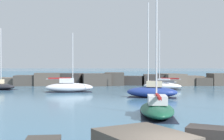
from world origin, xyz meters
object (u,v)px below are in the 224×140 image
at_px(sailboat_moored_0, 69,87).
at_px(sailboat_moored_5, 152,91).
at_px(sailboat_moored_2, 162,85).
at_px(sailboat_moored_6, 157,108).

relative_size(sailboat_moored_0, sailboat_moored_5, 0.75).
distance_m(sailboat_moored_2, sailboat_moored_5, 12.14).
distance_m(sailboat_moored_2, sailboat_moored_6, 24.91).
relative_size(sailboat_moored_2, sailboat_moored_6, 0.92).
xyz_separation_m(sailboat_moored_0, sailboat_moored_6, (9.41, -19.76, -0.16)).
height_order(sailboat_moored_0, sailboat_moored_5, sailboat_moored_5).
xyz_separation_m(sailboat_moored_2, sailboat_moored_5, (-2.99, -11.77, 0.11)).
height_order(sailboat_moored_5, sailboat_moored_6, sailboat_moored_5).
bearing_deg(sailboat_moored_2, sailboat_moored_5, -104.26).
relative_size(sailboat_moored_0, sailboat_moored_6, 0.83).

